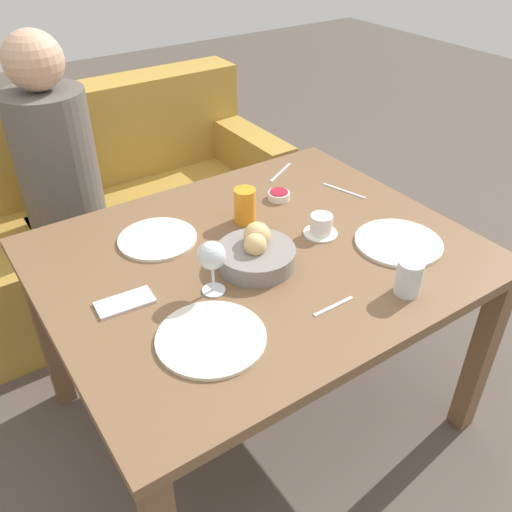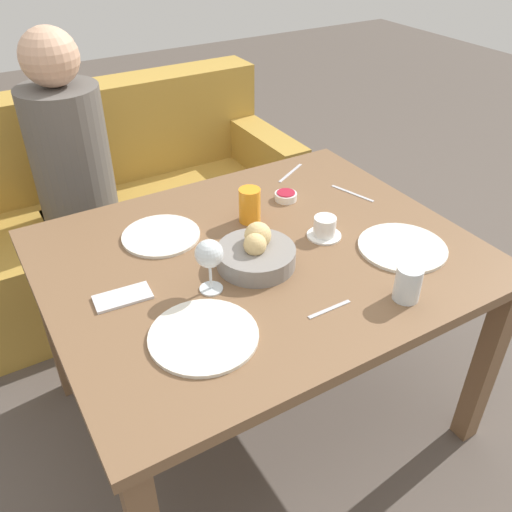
{
  "view_description": "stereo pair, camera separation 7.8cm",
  "coord_description": "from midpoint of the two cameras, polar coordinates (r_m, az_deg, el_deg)",
  "views": [
    {
      "loc": [
        -0.75,
        -1.1,
        1.62
      ],
      "look_at": [
        -0.04,
        -0.05,
        0.74
      ],
      "focal_mm": 38.0,
      "sensor_mm": 36.0,
      "label": 1
    },
    {
      "loc": [
        -0.69,
        -1.14,
        1.62
      ],
      "look_at": [
        -0.04,
        -0.05,
        0.74
      ],
      "focal_mm": 38.0,
      "sensor_mm": 36.0,
      "label": 2
    }
  ],
  "objects": [
    {
      "name": "cell_phone",
      "position": [
        1.47,
        -12.41,
        -4.24
      ],
      "size": [
        0.16,
        0.09,
        0.01
      ],
      "color": "silver",
      "rests_on": "dining_table"
    },
    {
      "name": "seated_person",
      "position": [
        2.33,
        -17.1,
        5.32
      ],
      "size": [
        0.3,
        0.39,
        1.22
      ],
      "color": "#23232D",
      "rests_on": "ground_plane"
    },
    {
      "name": "bread_basket",
      "position": [
        1.54,
        1.46,
        0.3
      ],
      "size": [
        0.23,
        0.23,
        0.12
      ],
      "color": "gray",
      "rests_on": "dining_table"
    },
    {
      "name": "dining_table",
      "position": [
        1.66,
        1.76,
        -2.11
      ],
      "size": [
        1.25,
        1.02,
        0.71
      ],
      "color": "brown",
      "rests_on": "ground_plane"
    },
    {
      "name": "coffee_cup",
      "position": [
        1.69,
        8.55,
        2.91
      ],
      "size": [
        0.11,
        0.11,
        0.07
      ],
      "color": "white",
      "rests_on": "dining_table"
    },
    {
      "name": "juice_glass",
      "position": [
        1.74,
        0.62,
        5.34
      ],
      "size": [
        0.07,
        0.07,
        0.11
      ],
      "color": "orange",
      "rests_on": "dining_table"
    },
    {
      "name": "fork_silver",
      "position": [
        1.96,
        11.24,
        6.47
      ],
      "size": [
        0.06,
        0.17,
        0.0
      ],
      "color": "#B7B7BC",
      "rests_on": "dining_table"
    },
    {
      "name": "plate_near_left",
      "position": [
        1.33,
        -3.87,
        -8.42
      ],
      "size": [
        0.27,
        0.27,
        0.01
      ],
      "color": "silver",
      "rests_on": "dining_table"
    },
    {
      "name": "plate_far_center",
      "position": [
        1.7,
        -8.68,
        2.12
      ],
      "size": [
        0.24,
        0.24,
        0.01
      ],
      "color": "silver",
      "rests_on": "dining_table"
    },
    {
      "name": "couch",
      "position": [
        2.6,
        -13.64,
        3.74
      ],
      "size": [
        1.61,
        0.7,
        0.89
      ],
      "color": "#B28938",
      "rests_on": "ground_plane"
    },
    {
      "name": "ground_plane",
      "position": [
        2.1,
        1.45,
        -15.78
      ],
      "size": [
        10.0,
        10.0,
        0.0
      ],
      "primitive_type": "plane",
      "color": "#564C44"
    },
    {
      "name": "plate_near_right",
      "position": [
        1.69,
        16.43,
        0.86
      ],
      "size": [
        0.27,
        0.27,
        0.01
      ],
      "color": "silver",
      "rests_on": "dining_table"
    },
    {
      "name": "wine_glass",
      "position": [
        1.4,
        -3.37,
        0.03
      ],
      "size": [
        0.08,
        0.08,
        0.16
      ],
      "color": "silver",
      "rests_on": "dining_table"
    },
    {
      "name": "jam_bowl_berry",
      "position": [
        1.88,
        4.35,
        6.29
      ],
      "size": [
        0.08,
        0.08,
        0.03
      ],
      "color": "white",
      "rests_on": "dining_table"
    },
    {
      "name": "water_tumbler",
      "position": [
        1.47,
        17.17,
        -2.79
      ],
      "size": [
        0.07,
        0.07,
        0.1
      ],
      "color": "silver",
      "rests_on": "dining_table"
    },
    {
      "name": "knife_silver",
      "position": [
        2.07,
        4.73,
        8.69
      ],
      "size": [
        0.16,
        0.09,
        0.0
      ],
      "color": "#B7B7BC",
      "rests_on": "dining_table"
    },
    {
      "name": "spoon_coffee",
      "position": [
        1.42,
        9.3,
        -5.58
      ],
      "size": [
        0.13,
        0.01,
        0.0
      ],
      "color": "#B7B7BC",
      "rests_on": "dining_table"
    }
  ]
}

